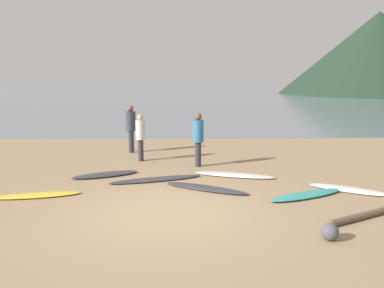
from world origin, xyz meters
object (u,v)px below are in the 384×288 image
(surfboard_5, at_px, (306,195))
(driftwood_log, at_px, (360,216))
(surfboard_6, at_px, (349,190))
(surfboard_3, at_px, (206,188))
(surfboard_1, at_px, (105,174))
(person_2, at_px, (141,134))
(person_1, at_px, (198,135))
(surfboard_0, at_px, (37,195))
(surfboard_2, at_px, (156,179))
(surfboard_4, at_px, (234,175))
(person_0, at_px, (131,125))
(beach_rock_near, at_px, (330,232))

(surfboard_5, distance_m, driftwood_log, 1.71)
(surfboard_5, relative_size, surfboard_6, 1.08)
(surfboard_3, bearing_deg, surfboard_1, -178.53)
(person_2, xyz_separation_m, driftwood_log, (5.08, -5.83, -0.88))
(person_1, bearing_deg, surfboard_3, 48.58)
(surfboard_0, xyz_separation_m, surfboard_2, (2.82, 1.47, -0.00))
(surfboard_1, bearing_deg, surfboard_6, -39.45)
(surfboard_1, xyz_separation_m, surfboard_4, (3.79, -0.13, -0.00))
(surfboard_2, distance_m, surfboard_6, 5.15)
(surfboard_2, xyz_separation_m, driftwood_log, (4.39, -3.22, 0.04))
(driftwood_log, bearing_deg, person_2, 131.06)
(surfboard_1, height_order, person_0, person_0)
(surfboard_1, xyz_separation_m, person_0, (0.31, 3.62, 1.02))
(surfboard_6, bearing_deg, surfboard_4, -176.80)
(surfboard_2, relative_size, person_0, 1.47)
(surfboard_3, xyz_separation_m, surfboard_6, (3.66, -0.21, -0.00))
(driftwood_log, distance_m, beach_rock_near, 1.41)
(person_1, relative_size, driftwood_log, 1.00)
(surfboard_1, distance_m, surfboard_4, 3.79)
(surfboard_0, xyz_separation_m, person_0, (1.60, 5.63, 1.03))
(surfboard_0, bearing_deg, surfboard_2, 15.41)
(person_1, relative_size, beach_rock_near, 5.39)
(surfboard_6, bearing_deg, surfboard_0, -144.98)
(surfboard_1, relative_size, person_0, 1.07)
(surfboard_3, height_order, driftwood_log, driftwood_log)
(surfboard_1, height_order, person_1, person_1)
(surfboard_2, relative_size, person_2, 1.64)
(person_0, bearing_deg, surfboard_1, 91.97)
(surfboard_1, height_order, beach_rock_near, beach_rock_near)
(driftwood_log, bearing_deg, person_0, 127.23)
(person_2, relative_size, driftwood_log, 0.93)
(surfboard_5, bearing_deg, beach_rock_near, -124.14)
(surfboard_3, bearing_deg, person_2, 148.66)
(driftwood_log, bearing_deg, surfboard_4, 120.51)
(beach_rock_near, bearing_deg, surfboard_5, 81.80)
(person_0, distance_m, beach_rock_near, 9.61)
(surfboard_2, relative_size, surfboard_4, 1.11)
(surfboard_5, relative_size, driftwood_log, 1.26)
(beach_rock_near, bearing_deg, person_0, 118.84)
(surfboard_1, relative_size, surfboard_4, 0.81)
(surfboard_0, height_order, person_2, person_2)
(surfboard_5, bearing_deg, person_1, 101.13)
(surfboard_1, distance_m, surfboard_3, 3.25)
(person_1, height_order, beach_rock_near, person_1)
(surfboard_3, relative_size, driftwood_log, 1.35)
(surfboard_6, relative_size, person_2, 1.25)
(surfboard_4, bearing_deg, person_1, 144.43)
(person_0, bearing_deg, surfboard_3, 123.60)
(surfboard_2, relative_size, surfboard_5, 1.21)
(surfboard_0, relative_size, beach_rock_near, 6.43)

